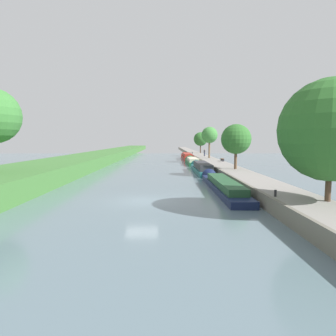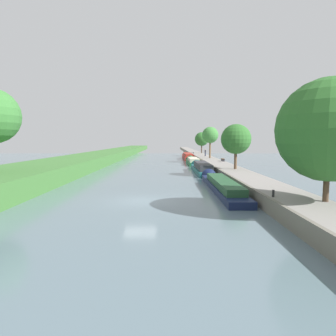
% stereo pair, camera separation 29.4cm
% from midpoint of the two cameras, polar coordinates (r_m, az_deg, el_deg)
% --- Properties ---
extents(ground_plane, '(160.00, 160.00, 0.00)m').
position_cam_midpoint_polar(ground_plane, '(22.49, -5.19, -6.53)').
color(ground_plane, slate).
extents(right_towpath, '(3.47, 260.00, 1.01)m').
position_cam_midpoint_polar(right_towpath, '(23.85, 20.92, -4.95)').
color(right_towpath, gray).
rests_on(right_towpath, ground_plane).
extents(stone_quay, '(0.25, 260.00, 1.06)m').
position_cam_midpoint_polar(stone_quay, '(23.25, 16.62, -5.01)').
color(stone_quay, '#6B665B').
rests_on(stone_quay, ground_plane).
extents(narrowboat_navy, '(1.93, 16.23, 1.84)m').
position_cam_midpoint_polar(narrowboat_navy, '(28.02, 10.68, -3.24)').
color(narrowboat_navy, '#141E42').
rests_on(narrowboat_navy, ground_plane).
extents(narrowboat_teal, '(2.08, 14.39, 2.16)m').
position_cam_midpoint_polar(narrowboat_teal, '(42.85, 6.86, 0.02)').
color(narrowboat_teal, '#195B60').
rests_on(narrowboat_teal, ground_plane).
extents(narrowboat_green, '(2.14, 12.01, 2.03)m').
position_cam_midpoint_polar(narrowboat_green, '(57.34, 5.07, 1.35)').
color(narrowboat_green, '#1E6033').
rests_on(narrowboat_green, ground_plane).
extents(narrowboat_red, '(2.18, 15.49, 2.17)m').
position_cam_midpoint_polar(narrowboat_red, '(71.64, 4.05, 2.28)').
color(narrowboat_red, maroon).
rests_on(narrowboat_red, ground_plane).
extents(tree_rightbank_near, '(6.14, 6.14, 7.36)m').
position_cam_midpoint_polar(tree_rightbank_near, '(19.64, 29.74, 6.57)').
color(tree_rightbank_near, '#4C3828').
rests_on(tree_rightbank_near, right_towpath).
extents(tree_rightbank_midnear, '(3.79, 3.79, 5.72)m').
position_cam_midpoint_polar(tree_rightbank_midnear, '(37.55, 13.57, 5.58)').
color(tree_rightbank_midnear, brown).
rests_on(tree_rightbank_midnear, right_towpath).
extents(tree_rightbank_midfar, '(3.32, 3.32, 6.39)m').
position_cam_midpoint_polar(tree_rightbank_midfar, '(59.75, 8.54, 6.46)').
color(tree_rightbank_midfar, brown).
rests_on(tree_rightbank_midfar, right_towpath).
extents(tree_rightbank_far, '(3.93, 3.93, 5.96)m').
position_cam_midpoint_polar(tree_rightbank_far, '(83.16, 6.83, 5.72)').
color(tree_rightbank_far, '#4C3828').
rests_on(tree_rightbank_far, right_towpath).
extents(person_walking, '(0.34, 0.34, 1.66)m').
position_cam_midpoint_polar(person_walking, '(66.91, 7.56, 3.10)').
color(person_walking, '#282D42').
rests_on(person_walking, right_towpath).
extents(mooring_bollard_near, '(0.16, 0.16, 0.45)m').
position_cam_midpoint_polar(mooring_bollard_near, '(20.12, 20.58, -4.73)').
color(mooring_bollard_near, black).
rests_on(mooring_bollard_near, right_towpath).
extents(mooring_bollard_far, '(0.16, 0.16, 0.45)m').
position_cam_midpoint_polar(mooring_bollard_far, '(78.56, 5.17, 3.01)').
color(mooring_bollard_far, black).
rests_on(mooring_bollard_far, right_towpath).
extents(park_bench, '(0.44, 1.50, 0.47)m').
position_cam_midpoint_polar(park_bench, '(51.21, 11.02, 1.71)').
color(park_bench, '#333338').
rests_on(park_bench, right_towpath).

